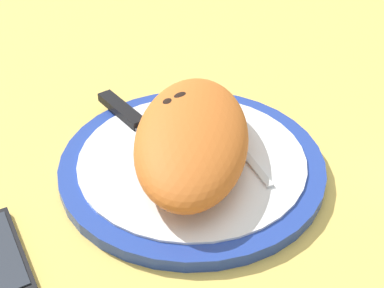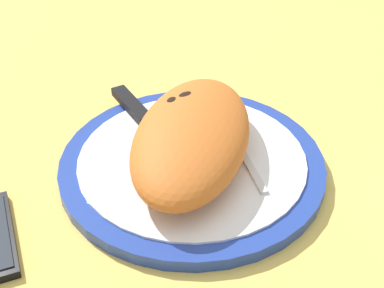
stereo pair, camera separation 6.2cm
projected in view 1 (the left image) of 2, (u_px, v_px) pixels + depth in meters
The scene contains 5 objects.
ground_plane at pixel (192, 178), 65.01cm from camera, with size 150.00×150.00×3.00cm, color #DBB756.
plate at pixel (192, 163), 63.56cm from camera, with size 32.66×32.66×1.89cm.
calzone at pixel (192, 138), 60.73cm from camera, with size 28.15×19.00×6.28cm.
fork at pixel (235, 142), 65.11cm from camera, with size 15.30×5.00×0.40cm.
knife at pixel (134, 120), 68.56cm from camera, with size 20.99×12.57×1.20cm.
Camera 1 is at (-48.85, 7.64, 40.92)cm, focal length 47.92 mm.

